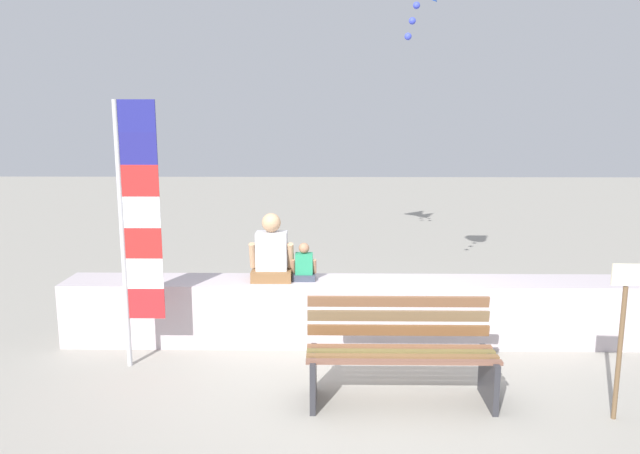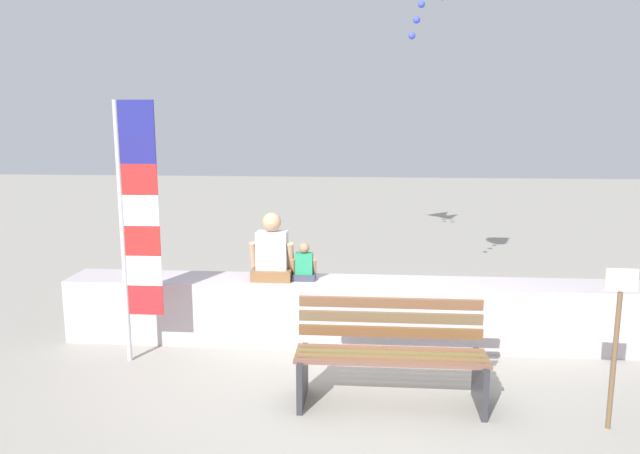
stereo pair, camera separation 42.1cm
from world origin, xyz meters
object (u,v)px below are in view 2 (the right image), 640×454
Objects in this scene: person_child at (304,265)px; sign_post at (616,336)px; person_adult at (272,253)px; flag_banner at (135,219)px; park_bench at (390,356)px.

person_child is 3.20m from sign_post.
person_adult reaches higher than person_child.
person_adult is 0.28× the size of flag_banner.
person_child is 1.88m from flag_banner.
person_child is at bearing 146.72° from sign_post.
flag_banner is 1.99× the size of sign_post.
person_child reaches higher than park_bench.
park_bench is 0.63× the size of flag_banner.
person_adult is 3.51m from sign_post.
park_bench is at bearing -47.77° from person_adult.
park_bench is 1.73m from person_child.
flag_banner reaches higher than park_bench.
park_bench is at bearing 168.60° from sign_post.
person_adult reaches higher than sign_post.
person_child is at bearing 123.09° from park_bench.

